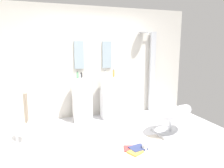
{
  "coord_description": "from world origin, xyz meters",
  "views": [
    {
      "loc": [
        -0.99,
        -3.16,
        1.62
      ],
      "look_at": [
        0.15,
        0.55,
        0.95
      ],
      "focal_mm": 32.44,
      "sensor_mm": 36.0,
      "label": 1
    }
  ],
  "objects_px": {
    "lounge_chair": "(171,116)",
    "magazine_navy": "(138,148)",
    "soap_bottle_green": "(78,75)",
    "pedestal_sink_right": "(110,97)",
    "shower_column": "(152,70)",
    "magazine_ochre": "(135,152)",
    "pedestal_sink_left": "(82,99)",
    "magazine_red": "(132,148)",
    "soap_bottle_white": "(105,74)",
    "soap_bottle_amber": "(114,74)",
    "coffee_mug": "(145,147)",
    "towel_rack": "(24,108)",
    "soap_bottle_black": "(81,75)"
  },
  "relations": [
    {
      "from": "coffee_mug",
      "to": "soap_bottle_amber",
      "type": "xyz_separation_m",
      "value": [
        0.03,
        1.78,
        0.99
      ]
    },
    {
      "from": "magazine_navy",
      "to": "magazine_ochre",
      "type": "xyz_separation_m",
      "value": [
        -0.08,
        -0.09,
        -0.0
      ]
    },
    {
      "from": "soap_bottle_black",
      "to": "lounge_chair",
      "type": "bearing_deg",
      "value": -43.63
    },
    {
      "from": "pedestal_sink_left",
      "to": "pedestal_sink_right",
      "type": "xyz_separation_m",
      "value": [
        0.67,
        0.0,
        0.0
      ]
    },
    {
      "from": "towel_rack",
      "to": "magazine_ochre",
      "type": "relative_size",
      "value": 4.46
    },
    {
      "from": "soap_bottle_green",
      "to": "soap_bottle_amber",
      "type": "height_order",
      "value": "soap_bottle_amber"
    },
    {
      "from": "lounge_chair",
      "to": "soap_bottle_green",
      "type": "height_order",
      "value": "soap_bottle_green"
    },
    {
      "from": "shower_column",
      "to": "soap_bottle_amber",
      "type": "height_order",
      "value": "shower_column"
    },
    {
      "from": "soap_bottle_green",
      "to": "soap_bottle_white",
      "type": "height_order",
      "value": "same"
    },
    {
      "from": "lounge_chair",
      "to": "soap_bottle_amber",
      "type": "height_order",
      "value": "soap_bottle_amber"
    },
    {
      "from": "towel_rack",
      "to": "magazine_red",
      "type": "bearing_deg",
      "value": -24.4
    },
    {
      "from": "magazine_red",
      "to": "soap_bottle_white",
      "type": "height_order",
      "value": "soap_bottle_white"
    },
    {
      "from": "magazine_ochre",
      "to": "lounge_chair",
      "type": "bearing_deg",
      "value": 0.61
    },
    {
      "from": "lounge_chair",
      "to": "towel_rack",
      "type": "bearing_deg",
      "value": 171.55
    },
    {
      "from": "pedestal_sink_right",
      "to": "soap_bottle_green",
      "type": "bearing_deg",
      "value": 171.49
    },
    {
      "from": "pedestal_sink_left",
      "to": "soap_bottle_black",
      "type": "relative_size",
      "value": 8.27
    },
    {
      "from": "shower_column",
      "to": "soap_bottle_black",
      "type": "xyz_separation_m",
      "value": [
        -1.84,
        -0.07,
        -0.05
      ]
    },
    {
      "from": "towel_rack",
      "to": "soap_bottle_green",
      "type": "height_order",
      "value": "soap_bottle_green"
    },
    {
      "from": "pedestal_sink_left",
      "to": "coffee_mug",
      "type": "bearing_deg",
      "value": -66.28
    },
    {
      "from": "magazine_red",
      "to": "magazine_ochre",
      "type": "xyz_separation_m",
      "value": [
        0.0,
        -0.13,
        0.0
      ]
    },
    {
      "from": "magazine_red",
      "to": "magazine_ochre",
      "type": "relative_size",
      "value": 1.24
    },
    {
      "from": "magazine_red",
      "to": "soap_bottle_green",
      "type": "bearing_deg",
      "value": 125.53
    },
    {
      "from": "pedestal_sink_left",
      "to": "magazine_red",
      "type": "distance_m",
      "value": 1.78
    },
    {
      "from": "soap_bottle_amber",
      "to": "coffee_mug",
      "type": "bearing_deg",
      "value": -91.05
    },
    {
      "from": "magazine_ochre",
      "to": "soap_bottle_green",
      "type": "relative_size",
      "value": 1.35
    },
    {
      "from": "magazine_red",
      "to": "magazine_ochre",
      "type": "distance_m",
      "value": 0.13
    },
    {
      "from": "magazine_ochre",
      "to": "soap_bottle_green",
      "type": "distance_m",
      "value": 2.21
    },
    {
      "from": "lounge_chair",
      "to": "magazine_navy",
      "type": "height_order",
      "value": "lounge_chair"
    },
    {
      "from": "shower_column",
      "to": "soap_bottle_green",
      "type": "bearing_deg",
      "value": -176.55
    },
    {
      "from": "magazine_navy",
      "to": "soap_bottle_green",
      "type": "bearing_deg",
      "value": 99.13
    },
    {
      "from": "magazine_navy",
      "to": "coffee_mug",
      "type": "bearing_deg",
      "value": -36.05
    },
    {
      "from": "pedestal_sink_right",
      "to": "shower_column",
      "type": "bearing_deg",
      "value": 10.8
    },
    {
      "from": "shower_column",
      "to": "towel_rack",
      "type": "height_order",
      "value": "shower_column"
    },
    {
      "from": "magazine_red",
      "to": "soap_bottle_green",
      "type": "height_order",
      "value": "soap_bottle_green"
    },
    {
      "from": "towel_rack",
      "to": "lounge_chair",
      "type": "bearing_deg",
      "value": -8.45
    },
    {
      "from": "soap_bottle_black",
      "to": "soap_bottle_white",
      "type": "relative_size",
      "value": 0.82
    },
    {
      "from": "soap_bottle_green",
      "to": "soap_bottle_white",
      "type": "bearing_deg",
      "value": 0.37
    },
    {
      "from": "shower_column",
      "to": "soap_bottle_white",
      "type": "xyz_separation_m",
      "value": [
        -1.28,
        -0.11,
        -0.04
      ]
    },
    {
      "from": "magazine_red",
      "to": "pedestal_sink_left",
      "type": "bearing_deg",
      "value": 124.65
    },
    {
      "from": "pedestal_sink_left",
      "to": "soap_bottle_black",
      "type": "bearing_deg",
      "value": 81.97
    },
    {
      "from": "pedestal_sink_left",
      "to": "soap_bottle_amber",
      "type": "height_order",
      "value": "soap_bottle_amber"
    },
    {
      "from": "pedestal_sink_left",
      "to": "lounge_chair",
      "type": "bearing_deg",
      "value": -39.77
    },
    {
      "from": "coffee_mug",
      "to": "soap_bottle_white",
      "type": "height_order",
      "value": "soap_bottle_white"
    },
    {
      "from": "magazine_navy",
      "to": "soap_bottle_white",
      "type": "distance_m",
      "value": 2.04
    },
    {
      "from": "soap_bottle_green",
      "to": "soap_bottle_white",
      "type": "distance_m",
      "value": 0.65
    },
    {
      "from": "magazine_ochre",
      "to": "soap_bottle_black",
      "type": "distance_m",
      "value": 2.22
    },
    {
      "from": "towel_rack",
      "to": "magazine_navy",
      "type": "height_order",
      "value": "towel_rack"
    },
    {
      "from": "soap_bottle_green",
      "to": "lounge_chair",
      "type": "bearing_deg",
      "value": -40.91
    },
    {
      "from": "magazine_red",
      "to": "soap_bottle_green",
      "type": "relative_size",
      "value": 1.68
    },
    {
      "from": "shower_column",
      "to": "magazine_navy",
      "type": "distance_m",
      "value": 2.48
    }
  ]
}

